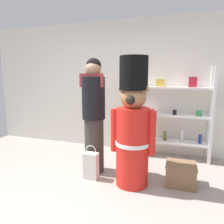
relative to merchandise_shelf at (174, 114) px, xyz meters
The scene contains 7 objects.
ground_plane 2.33m from the merchandise_shelf, 114.58° to the right, with size 6.40×6.40×0.00m, color #9E9389.
back_wall 1.04m from the merchandise_shelf, 166.28° to the left, with size 6.40×0.12×2.60m, color silver.
merchandise_shelf is the anchor object (origin of this frame).
teddy_bear_guard 1.31m from the merchandise_shelf, 113.05° to the right, with size 0.63×0.47×1.76m.
person_shopper 1.55m from the merchandise_shelf, 139.39° to the right, with size 0.37×0.35×1.78m.
shopping_bag 1.79m from the merchandise_shelf, 131.99° to the right, with size 0.21×0.13×0.52m.
display_crate 1.23m from the merchandise_shelf, 81.98° to the right, with size 0.41×0.37×0.30m.
Camera 1 is at (0.97, -1.88, 1.50)m, focal length 32.82 mm.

